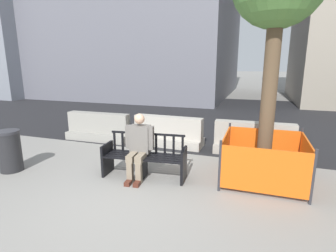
{
  "coord_description": "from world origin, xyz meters",
  "views": [
    {
      "loc": [
        1.93,
        -3.6,
        2.26
      ],
      "look_at": [
        -0.16,
        2.52,
        0.75
      ],
      "focal_mm": 28.0,
      "sensor_mm": 36.0,
      "label": 1
    }
  ],
  "objects_px": {
    "jersey_barrier_left": "(99,129)",
    "construction_fence": "(264,157)",
    "trash_bin": "(10,151)",
    "jersey_barrier_right": "(254,141)",
    "seated_person": "(139,145)",
    "street_bench": "(145,158)",
    "jersey_barrier_centre": "(168,134)"
  },
  "relations": [
    {
      "from": "street_bench",
      "to": "seated_person",
      "type": "relative_size",
      "value": 1.32
    },
    {
      "from": "construction_fence",
      "to": "trash_bin",
      "type": "xyz_separation_m",
      "value": [
        -5.19,
        -1.27,
        -0.03
      ]
    },
    {
      "from": "seated_person",
      "to": "street_bench",
      "type": "bearing_deg",
      "value": 35.5
    },
    {
      "from": "construction_fence",
      "to": "jersey_barrier_right",
      "type": "bearing_deg",
      "value": 97.46
    },
    {
      "from": "street_bench",
      "to": "seated_person",
      "type": "distance_m",
      "value": 0.32
    },
    {
      "from": "jersey_barrier_centre",
      "to": "jersey_barrier_right",
      "type": "height_order",
      "value": "same"
    },
    {
      "from": "jersey_barrier_left",
      "to": "trash_bin",
      "type": "bearing_deg",
      "value": -98.89
    },
    {
      "from": "street_bench",
      "to": "jersey_barrier_left",
      "type": "bearing_deg",
      "value": 139.8
    },
    {
      "from": "jersey_barrier_right",
      "to": "construction_fence",
      "type": "bearing_deg",
      "value": -82.54
    },
    {
      "from": "jersey_barrier_left",
      "to": "construction_fence",
      "type": "bearing_deg",
      "value": -17.23
    },
    {
      "from": "street_bench",
      "to": "construction_fence",
      "type": "relative_size",
      "value": 1.11
    },
    {
      "from": "seated_person",
      "to": "construction_fence",
      "type": "distance_m",
      "value": 2.5
    },
    {
      "from": "seated_person",
      "to": "jersey_barrier_right",
      "type": "xyz_separation_m",
      "value": [
        2.18,
        2.29,
        -0.35
      ]
    },
    {
      "from": "jersey_barrier_left",
      "to": "jersey_barrier_right",
      "type": "xyz_separation_m",
      "value": [
        4.55,
        0.15,
        0.0
      ]
    },
    {
      "from": "jersey_barrier_left",
      "to": "construction_fence",
      "type": "relative_size",
      "value": 1.29
    },
    {
      "from": "street_bench",
      "to": "trash_bin",
      "type": "distance_m",
      "value": 2.96
    },
    {
      "from": "trash_bin",
      "to": "seated_person",
      "type": "bearing_deg",
      "value": 12.1
    },
    {
      "from": "jersey_barrier_right",
      "to": "construction_fence",
      "type": "relative_size",
      "value": 1.3
    },
    {
      "from": "jersey_barrier_left",
      "to": "jersey_barrier_right",
      "type": "relative_size",
      "value": 1.0
    },
    {
      "from": "jersey_barrier_centre",
      "to": "jersey_barrier_right",
      "type": "distance_m",
      "value": 2.35
    },
    {
      "from": "seated_person",
      "to": "construction_fence",
      "type": "height_order",
      "value": "seated_person"
    },
    {
      "from": "street_bench",
      "to": "seated_person",
      "type": "height_order",
      "value": "seated_person"
    },
    {
      "from": "jersey_barrier_left",
      "to": "construction_fence",
      "type": "height_order",
      "value": "construction_fence"
    },
    {
      "from": "jersey_barrier_centre",
      "to": "construction_fence",
      "type": "bearing_deg",
      "value": -32.45
    },
    {
      "from": "jersey_barrier_right",
      "to": "trash_bin",
      "type": "bearing_deg",
      "value": -149.87
    },
    {
      "from": "jersey_barrier_right",
      "to": "trash_bin",
      "type": "height_order",
      "value": "trash_bin"
    },
    {
      "from": "jersey_barrier_centre",
      "to": "jersey_barrier_left",
      "type": "height_order",
      "value": "same"
    },
    {
      "from": "jersey_barrier_left",
      "to": "jersey_barrier_right",
      "type": "distance_m",
      "value": 4.55
    },
    {
      "from": "seated_person",
      "to": "construction_fence",
      "type": "relative_size",
      "value": 0.85
    },
    {
      "from": "street_bench",
      "to": "trash_bin",
      "type": "xyz_separation_m",
      "value": [
        -2.89,
        -0.67,
        0.06
      ]
    },
    {
      "from": "seated_person",
      "to": "trash_bin",
      "type": "distance_m",
      "value": 2.87
    },
    {
      "from": "jersey_barrier_left",
      "to": "seated_person",
      "type": "bearing_deg",
      "value": -42.2
    }
  ]
}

